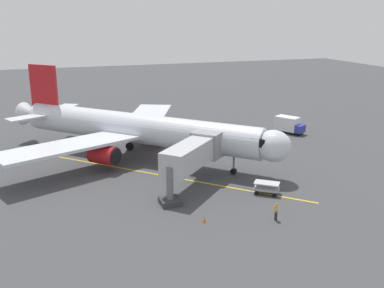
# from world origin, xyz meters

# --- Properties ---
(ground_plane) EXTENTS (220.00, 220.00, 0.00)m
(ground_plane) POSITION_xyz_m (0.00, 0.00, 0.00)
(ground_plane) COLOR #424244
(apron_lead_in_line) EXTENTS (28.16, 28.74, 0.01)m
(apron_lead_in_line) POSITION_xyz_m (-1.23, 7.88, 0.01)
(apron_lead_in_line) COLOR yellow
(apron_lead_in_line) RESTS_ON ground
(airplane) EXTENTS (32.99, 33.17, 11.50)m
(airplane) POSITION_xyz_m (-1.03, 1.68, 4.00)
(airplane) COLOR silver
(airplane) RESTS_ON ground
(jet_bridge) EXTENTS (9.55, 9.42, 5.40)m
(jet_bridge) POSITION_xyz_m (-5.09, 13.49, 3.76)
(jet_bridge) COLOR #B7B7BC
(jet_bridge) RESTS_ON ground
(ground_crew_marshaller) EXTENTS (0.44, 0.47, 1.71)m
(ground_crew_marshaller) POSITION_xyz_m (-9.23, 24.09, 0.89)
(ground_crew_marshaller) COLOR #23232D
(ground_crew_marshaller) RESTS_ON ground
(baggage_cart_near_nose) EXTENTS (2.91, 2.70, 1.27)m
(baggage_cart_near_nose) POSITION_xyz_m (-11.45, 18.22, 0.66)
(baggage_cart_near_nose) COLOR #9E9EA3
(baggage_cart_near_nose) RESTS_ON ground
(box_truck_portside) EXTENTS (3.99, 4.96, 2.62)m
(box_truck_portside) POSITION_xyz_m (-26.96, -2.85, 1.39)
(box_truck_portside) COLOR #2D3899
(box_truck_portside) RESTS_ON ground
(tug_starboard_side) EXTENTS (2.44, 2.74, 1.50)m
(tug_starboard_side) POSITION_xyz_m (-17.60, 5.75, 0.70)
(tug_starboard_side) COLOR yellow
(tug_starboard_side) RESTS_ON ground
(safety_cone_nose_left) EXTENTS (0.32, 0.32, 0.55)m
(safety_cone_nose_left) POSITION_xyz_m (-15.87, 0.15, 0.28)
(safety_cone_nose_left) COLOR #F2590F
(safety_cone_nose_left) RESTS_ON ground
(safety_cone_nose_right) EXTENTS (0.32, 0.32, 0.55)m
(safety_cone_nose_right) POSITION_xyz_m (-2.88, 22.32, 0.28)
(safety_cone_nose_right) COLOR #F2590F
(safety_cone_nose_right) RESTS_ON ground
(safety_cone_wing_port) EXTENTS (0.32, 0.32, 0.55)m
(safety_cone_wing_port) POSITION_xyz_m (-13.63, 2.12, 0.28)
(safety_cone_wing_port) COLOR #F2590F
(safety_cone_wing_port) RESTS_ON ground
(safety_cone_wing_starboard) EXTENTS (0.32, 0.32, 0.55)m
(safety_cone_wing_starboard) POSITION_xyz_m (-0.43, 18.12, 0.28)
(safety_cone_wing_starboard) COLOR #F2590F
(safety_cone_wing_starboard) RESTS_ON ground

